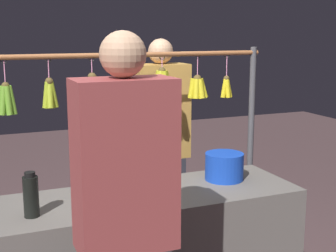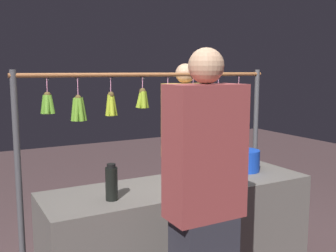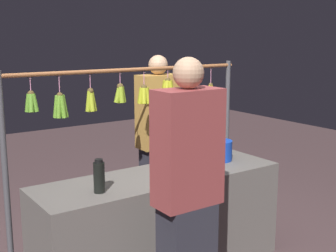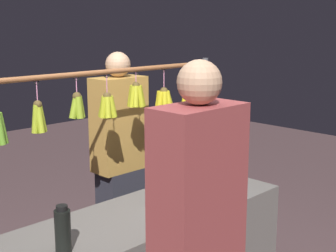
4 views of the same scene
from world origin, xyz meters
name	(u,v)px [view 1 (image 1 of 4)]	position (x,y,z in m)	size (l,w,h in m)	color
display_rack	(111,114)	(0.00, -0.42, 1.21)	(2.18, 0.14, 1.63)	#4C4C51
water_bottle	(31,196)	(0.57, 0.10, 0.91)	(0.08, 0.08, 0.24)	black
blue_bucket	(224,166)	(-0.65, -0.07, 0.89)	(0.24, 0.24, 0.17)	blue
drink_cup	(152,179)	(-0.14, -0.05, 0.87)	(0.07, 0.07, 0.24)	silver
vendor_person	(161,153)	(-0.49, -0.76, 0.83)	(0.40, 0.22, 1.69)	#2D2D38
customer_person	(126,239)	(0.25, 0.67, 0.86)	(0.41, 0.22, 1.74)	#2D2D38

